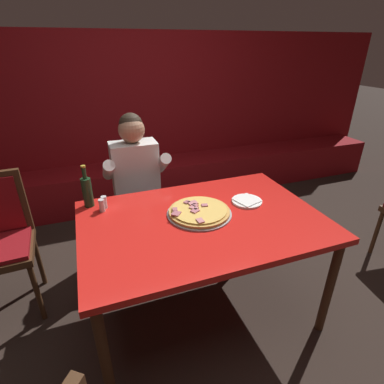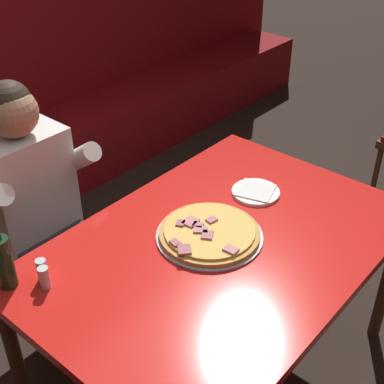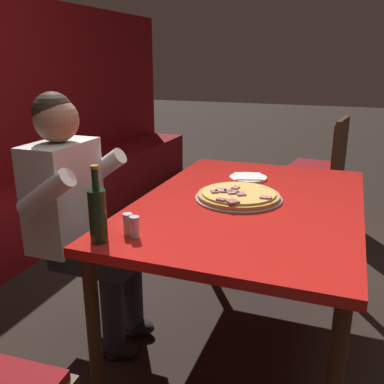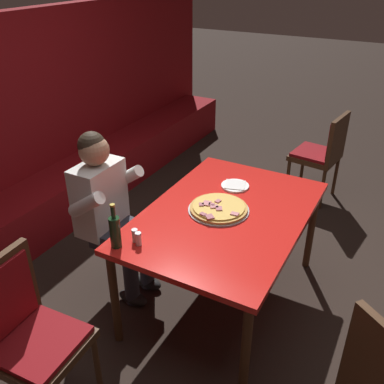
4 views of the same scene
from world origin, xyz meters
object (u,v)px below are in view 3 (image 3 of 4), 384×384
at_px(plate_white_paper, 248,178).
at_px(dining_chair_far_right, 324,162).
at_px(shaker_parmesan, 135,228).
at_px(beer_bottle, 98,214).
at_px(diner_seated_blue_shirt, 79,211).
at_px(shaker_oregano, 128,225).
at_px(pizza, 238,196).
at_px(main_dining_table, 249,214).

height_order(plate_white_paper, dining_chair_far_right, dining_chair_far_right).
xyz_separation_m(plate_white_paper, dining_chair_far_right, (1.51, -0.33, -0.22)).
bearing_deg(shaker_parmesan, plate_white_paper, -12.73).
relative_size(beer_bottle, diner_seated_blue_shirt, 0.23).
distance_m(plate_white_paper, shaker_oregano, 0.97).
distance_m(pizza, dining_chair_far_right, 1.93).
xyz_separation_m(shaker_parmesan, shaker_oregano, (0.02, 0.04, 0.00)).
bearing_deg(main_dining_table, diner_seated_blue_shirt, 108.54).
relative_size(pizza, shaker_oregano, 4.87).
relative_size(beer_bottle, shaker_parmesan, 3.40).
xyz_separation_m(main_dining_table, shaker_oregano, (-0.57, 0.35, 0.11)).
height_order(main_dining_table, diner_seated_blue_shirt, diner_seated_blue_shirt).
bearing_deg(shaker_parmesan, beer_bottle, 124.79).
height_order(main_dining_table, dining_chair_far_right, dining_chair_far_right).
distance_m(pizza, diner_seated_blue_shirt, 0.78).
bearing_deg(shaker_oregano, dining_chair_far_right, -13.46).
bearing_deg(shaker_oregano, beer_bottle, 143.55).
xyz_separation_m(plate_white_paper, shaker_parmesan, (-0.96, 0.22, 0.03)).
xyz_separation_m(shaker_parmesan, diner_seated_blue_shirt, (0.32, 0.48, -0.10)).
xyz_separation_m(plate_white_paper, beer_bottle, (-1.03, 0.32, 0.10)).
xyz_separation_m(plate_white_paper, shaker_oregano, (-0.94, 0.25, 0.03)).
xyz_separation_m(shaker_parmesan, dining_chair_far_right, (2.47, -0.55, -0.25)).
xyz_separation_m(pizza, plate_white_paper, (0.38, 0.04, -0.01)).
height_order(pizza, plate_white_paper, pizza).
bearing_deg(plate_white_paper, shaker_oregano, 164.78).
distance_m(main_dining_table, pizza, 0.10).
xyz_separation_m(beer_bottle, shaker_parmesan, (0.08, -0.11, -0.07)).
bearing_deg(plate_white_paper, diner_seated_blue_shirt, 132.52).
xyz_separation_m(shaker_oregano, dining_chair_far_right, (2.45, -0.59, -0.25)).
bearing_deg(pizza, shaker_parmesan, 156.36).
distance_m(shaker_oregano, dining_chair_far_right, 2.53).
distance_m(shaker_parmesan, diner_seated_blue_shirt, 0.58).
height_order(shaker_parmesan, diner_seated_blue_shirt, diner_seated_blue_shirt).
bearing_deg(pizza, plate_white_paper, 5.82).
distance_m(main_dining_table, beer_bottle, 0.80).
bearing_deg(dining_chair_far_right, main_dining_table, 172.84).
xyz_separation_m(main_dining_table, pizza, (-0.00, 0.06, 0.09)).
height_order(main_dining_table, pizza, pizza).
bearing_deg(main_dining_table, plate_white_paper, 14.35).
bearing_deg(shaker_parmesan, dining_chair_far_right, -12.50).
bearing_deg(shaker_oregano, plate_white_paper, -15.22).
bearing_deg(diner_seated_blue_shirt, beer_bottle, -137.24).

